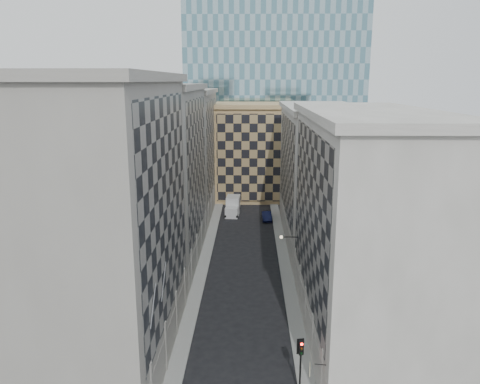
# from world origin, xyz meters

# --- Properties ---
(sidewalk_west) EXTENTS (1.50, 100.00, 0.15)m
(sidewalk_west) POSITION_xyz_m (-5.25, 30.00, 0.07)
(sidewalk_west) COLOR gray
(sidewalk_west) RESTS_ON ground
(sidewalk_east) EXTENTS (1.50, 100.00, 0.15)m
(sidewalk_east) POSITION_xyz_m (5.25, 30.00, 0.07)
(sidewalk_east) COLOR gray
(sidewalk_east) RESTS_ON ground
(bldg_left_a) EXTENTS (10.80, 22.80, 23.70)m
(bldg_left_a) POSITION_xyz_m (-10.88, 11.00, 11.82)
(bldg_left_a) COLOR gray
(bldg_left_a) RESTS_ON ground
(bldg_left_b) EXTENTS (10.80, 22.80, 22.70)m
(bldg_left_b) POSITION_xyz_m (-10.88, 33.00, 11.32)
(bldg_left_b) COLOR gray
(bldg_left_b) RESTS_ON ground
(bldg_left_c) EXTENTS (10.80, 22.80, 21.70)m
(bldg_left_c) POSITION_xyz_m (-10.88, 55.00, 10.83)
(bldg_left_c) COLOR gray
(bldg_left_c) RESTS_ON ground
(bldg_right_a) EXTENTS (10.80, 26.80, 20.70)m
(bldg_right_a) POSITION_xyz_m (10.88, 15.00, 10.32)
(bldg_right_a) COLOR #B1ADA2
(bldg_right_a) RESTS_ON ground
(bldg_right_b) EXTENTS (10.80, 28.80, 19.70)m
(bldg_right_b) POSITION_xyz_m (10.89, 42.00, 9.85)
(bldg_right_b) COLOR #B1ADA2
(bldg_right_b) RESTS_ON ground
(tan_block) EXTENTS (16.80, 14.80, 18.80)m
(tan_block) POSITION_xyz_m (2.00, 67.90, 9.44)
(tan_block) COLOR tan
(tan_block) RESTS_ON ground
(church_tower) EXTENTS (7.20, 7.20, 51.50)m
(church_tower) POSITION_xyz_m (0.00, 82.00, 26.95)
(church_tower) COLOR #2E2A24
(church_tower) RESTS_ON ground
(flagpoles_left) EXTENTS (0.10, 6.33, 2.33)m
(flagpoles_left) POSITION_xyz_m (-5.90, 6.00, 8.00)
(flagpoles_left) COLOR gray
(flagpoles_left) RESTS_ON ground
(bracket_lamp) EXTENTS (1.98, 0.36, 0.36)m
(bracket_lamp) POSITION_xyz_m (4.38, 24.00, 6.20)
(bracket_lamp) COLOR black
(bracket_lamp) RESTS_ON ground
(traffic_light) EXTENTS (0.55, 0.51, 4.41)m
(traffic_light) POSITION_xyz_m (4.55, 5.59, 3.31)
(traffic_light) COLOR black
(traffic_light) RESTS_ON sidewalk_east
(box_truck) EXTENTS (2.62, 5.75, 3.09)m
(box_truck) POSITION_xyz_m (-2.36, 54.44, 1.34)
(box_truck) COLOR silver
(box_truck) RESTS_ON ground
(dark_car) EXTENTS (1.76, 4.53, 1.47)m
(dark_car) POSITION_xyz_m (3.50, 51.00, 0.74)
(dark_car) COLOR #10153A
(dark_car) RESTS_ON ground
(shop_sign) EXTENTS (1.17, 0.69, 0.77)m
(shop_sign) POSITION_xyz_m (4.96, 3.10, 3.84)
(shop_sign) COLOR black
(shop_sign) RESTS_ON ground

